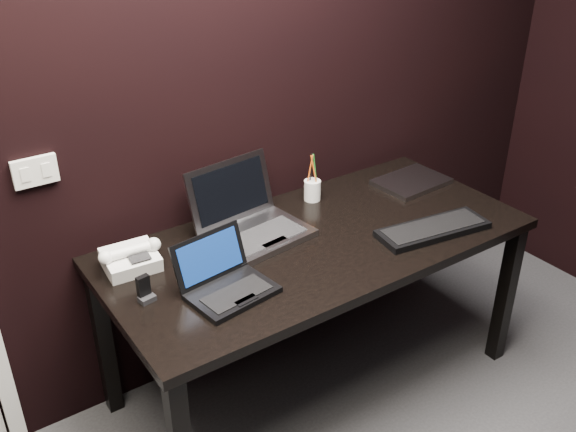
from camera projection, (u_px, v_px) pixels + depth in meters
wall_back at (193, 88)px, 2.41m from camera, size 4.00×0.00×4.00m
wall_switch at (35, 171)px, 2.18m from camera, size 0.15×0.02×0.10m
desk at (317, 254)px, 2.57m from camera, size 1.70×0.80×0.74m
netbook at (226, 282)px, 2.20m from camera, size 0.32×0.29×0.18m
silver_laptop at (251, 223)px, 2.53m from camera, size 0.43×0.40×0.27m
ext_keyboard at (433, 229)px, 2.57m from camera, size 0.49×0.23×0.03m
closed_laptop at (411, 182)px, 2.96m from camera, size 0.33×0.25×0.02m
desk_phone at (131, 259)px, 2.32m from camera, size 0.23×0.19×0.11m
mobile_phone at (145, 291)px, 2.15m from camera, size 0.06×0.05×0.09m
pen_cup at (312, 189)px, 2.80m from camera, size 0.10×0.10×0.21m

